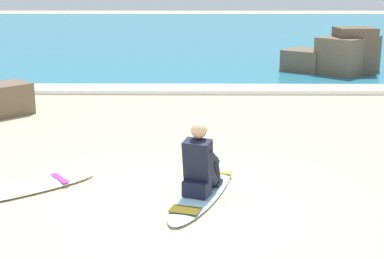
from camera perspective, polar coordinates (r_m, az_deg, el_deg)
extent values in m
plane|color=#CCB584|center=(7.29, -1.29, -7.63)|extent=(80.00, 80.00, 0.00)
cube|color=teal|center=(27.93, -0.06, 9.35)|extent=(80.00, 28.00, 0.10)
cube|color=white|center=(14.36, -0.46, 3.96)|extent=(80.00, 0.90, 0.11)
ellipsoid|color=#9ED1E5|center=(7.73, 1.07, -6.00)|extent=(1.20, 2.46, 0.07)
cube|color=gold|center=(8.33, 2.38, -4.16)|extent=(0.49, 0.23, 0.01)
cube|color=#4C400C|center=(7.03, -0.70, -7.87)|extent=(0.42, 0.34, 0.01)
cube|color=black|center=(7.43, 0.48, -5.72)|extent=(0.39, 0.36, 0.20)
cylinder|color=black|center=(7.58, 0.26, -4.10)|extent=(0.28, 0.43, 0.43)
cylinder|color=black|center=(7.78, 0.68, -3.83)|extent=(0.20, 0.28, 0.42)
cube|color=black|center=(7.90, 0.82, -5.01)|extent=(0.17, 0.24, 0.05)
cylinder|color=black|center=(7.52, 1.69, -4.27)|extent=(0.28, 0.43, 0.43)
cylinder|color=black|center=(7.70, 2.29, -4.02)|extent=(0.20, 0.28, 0.42)
cube|color=black|center=(7.83, 2.48, -5.22)|extent=(0.17, 0.24, 0.05)
cube|color=black|center=(7.35, 0.60, -3.06)|extent=(0.42, 0.39, 0.57)
sphere|color=tan|center=(7.27, 0.69, -0.07)|extent=(0.21, 0.21, 0.21)
cylinder|color=black|center=(7.53, -0.01, -2.43)|extent=(0.22, 0.40, 0.31)
cylinder|color=black|center=(7.44, 2.01, -2.66)|extent=(0.22, 0.40, 0.31)
ellipsoid|color=white|center=(8.09, -17.00, -5.73)|extent=(2.15, 1.78, 0.07)
cube|color=purple|center=(8.28, -12.84, -4.66)|extent=(0.36, 0.44, 0.01)
cube|color=brown|center=(17.01, 15.59, 7.31)|extent=(1.13, 0.93, 1.38)
cube|color=brown|center=(17.27, 11.07, 6.55)|extent=(1.53, 1.52, 0.70)
cube|color=brown|center=(17.10, 15.02, 6.94)|extent=(2.03, 2.05, 1.11)
cube|color=brown|center=(12.49, -18.15, 2.79)|extent=(1.29, 1.30, 0.65)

